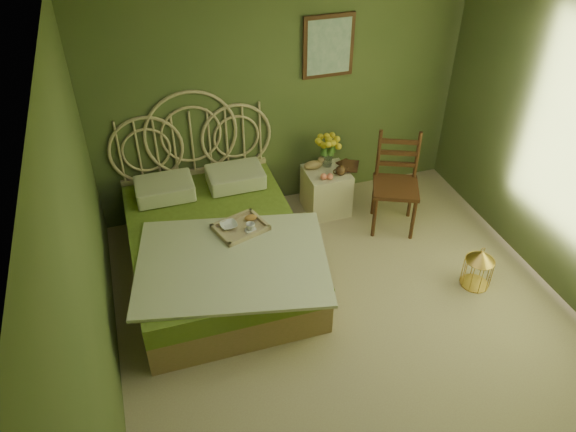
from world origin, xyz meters
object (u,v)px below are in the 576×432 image
object	(u,v)px
bed	(216,245)
birdcage	(478,268)
chair	(393,176)
nightstand	(326,183)

from	to	relation	value
bed	birdcage	world-z (taller)	bed
bed	chair	world-z (taller)	bed
birdcage	bed	bearing A→B (deg)	157.70
chair	birdcage	xyz separation A→B (m)	(0.36, -1.17, -0.38)
bed	birdcage	distance (m)	2.49
bed	birdcage	xyz separation A→B (m)	(2.30, -0.94, -0.12)
bed	nightstand	xyz separation A→B (m)	(1.37, 0.65, 0.03)
birdcage	nightstand	bearing A→B (deg)	120.28
bed	birdcage	size ratio (longest dim) A/B	5.77
chair	birdcage	distance (m)	1.28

